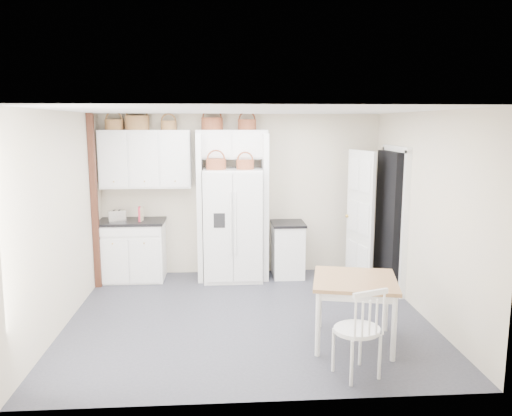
{
  "coord_description": "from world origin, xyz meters",
  "views": [
    {
      "loc": [
        -0.31,
        -6.07,
        2.44
      ],
      "look_at": [
        0.13,
        0.4,
        1.35
      ],
      "focal_mm": 35.0,
      "sensor_mm": 36.0,
      "label": 1
    }
  ],
  "objects": [
    {
      "name": "refrigerator",
      "position": [
        -0.15,
        1.64,
        0.88
      ],
      "size": [
        0.91,
        0.73,
        1.76
      ],
      "primitive_type": "cube",
      "color": "white",
      "rests_on": "floor"
    },
    {
      "name": "wall_right",
      "position": [
        2.25,
        0.0,
        1.3
      ],
      "size": [
        0.0,
        4.0,
        4.0
      ],
      "primitive_type": "plane",
      "rotation": [
        1.57,
        0.0,
        -1.57
      ],
      "color": "beige",
      "rests_on": "floor"
    },
    {
      "name": "basket_upper_c",
      "position": [
        -1.13,
        1.83,
        2.42
      ],
      "size": [
        0.25,
        0.25,
        0.14
      ],
      "primitive_type": "cylinder",
      "color": "#8E5C40",
      "rests_on": "upper_cabinet"
    },
    {
      "name": "basket_fridge_a",
      "position": [
        -0.4,
        1.54,
        1.84
      ],
      "size": [
        0.3,
        0.3,
        0.16
      ],
      "primitive_type": "cylinder",
      "color": "brown",
      "rests_on": "refrigerator"
    },
    {
      "name": "cookbook_cream",
      "position": [
        -1.57,
        1.62,
        1.06
      ],
      "size": [
        0.05,
        0.14,
        0.21
      ],
      "primitive_type": "cube",
      "rotation": [
        0.0,
        0.0,
        -0.15
      ],
      "color": "#C8B392",
      "rests_on": "counter_left"
    },
    {
      "name": "counter_left",
      "position": [
        -1.73,
        1.7,
        0.93
      ],
      "size": [
        1.03,
        0.66,
        0.04
      ],
      "primitive_type": "cube",
      "color": "black",
      "rests_on": "base_cab_left"
    },
    {
      "name": "basket_upper_b",
      "position": [
        -1.61,
        1.83,
        2.46
      ],
      "size": [
        0.37,
        0.37,
        0.22
      ],
      "primitive_type": "cylinder",
      "color": "#8E5C40",
      "rests_on": "upper_cabinet"
    },
    {
      "name": "bridge_cabinet",
      "position": [
        -0.15,
        1.83,
        2.12
      ],
      "size": [
        1.12,
        0.34,
        0.45
      ],
      "primitive_type": "cube",
      "color": "white",
      "rests_on": "wall_back"
    },
    {
      "name": "base_cab_right",
      "position": [
        0.74,
        1.7,
        0.42
      ],
      "size": [
        0.48,
        0.58,
        0.85
      ],
      "primitive_type": "cube",
      "color": "white",
      "rests_on": "floor"
    },
    {
      "name": "windsor_chair",
      "position": [
        0.98,
        -1.58,
        0.47
      ],
      "size": [
        0.58,
        0.55,
        0.94
      ],
      "primitive_type": "cube",
      "rotation": [
        0.0,
        0.0,
        0.35
      ],
      "color": "white",
      "rests_on": "floor"
    },
    {
      "name": "basket_bridge_a",
      "position": [
        -0.46,
        1.83,
        2.44
      ],
      "size": [
        0.34,
        0.34,
        0.19
      ],
      "primitive_type": "cylinder",
      "color": "brown",
      "rests_on": "bridge_cabinet"
    },
    {
      "name": "fridge_panel_right",
      "position": [
        0.36,
        1.7,
        1.15
      ],
      "size": [
        0.08,
        0.6,
        2.3
      ],
      "primitive_type": "cube",
      "color": "white",
      "rests_on": "floor"
    },
    {
      "name": "ceiling",
      "position": [
        0.0,
        0.0,
        2.6
      ],
      "size": [
        4.5,
        4.5,
        0.0
      ],
      "primitive_type": "plane",
      "color": "white",
      "rests_on": "wall_back"
    },
    {
      "name": "basket_bridge_b",
      "position": [
        0.09,
        1.83,
        2.43
      ],
      "size": [
        0.29,
        0.29,
        0.16
      ],
      "primitive_type": "cylinder",
      "color": "brown",
      "rests_on": "bridge_cabinet"
    },
    {
      "name": "floor",
      "position": [
        0.0,
        0.0,
        0.0
      ],
      "size": [
        4.5,
        4.5,
        0.0
      ],
      "primitive_type": "plane",
      "color": "#444552",
      "rests_on": "ground"
    },
    {
      "name": "wall_left",
      "position": [
        -2.25,
        0.0,
        1.3
      ],
      "size": [
        0.0,
        4.0,
        4.0
      ],
      "primitive_type": "plane",
      "rotation": [
        1.57,
        0.0,
        1.57
      ],
      "color": "beige",
      "rests_on": "floor"
    },
    {
      "name": "cookbook_red",
      "position": [
        -1.59,
        1.62,
        1.06
      ],
      "size": [
        0.05,
        0.15,
        0.22
      ],
      "primitive_type": "cube",
      "rotation": [
        0.0,
        0.0,
        0.1
      ],
      "color": "#B82337",
      "rests_on": "counter_left"
    },
    {
      "name": "doorway_void",
      "position": [
        2.16,
        1.0,
        1.02
      ],
      "size": [
        0.18,
        0.85,
        2.05
      ],
      "primitive_type": "cube",
      "color": "black",
      "rests_on": "floor"
    },
    {
      "name": "fridge_panel_left",
      "position": [
        -0.66,
        1.7,
        1.15
      ],
      "size": [
        0.08,
        0.6,
        2.3
      ],
      "primitive_type": "cube",
      "color": "white",
      "rests_on": "floor"
    },
    {
      "name": "wall_back",
      "position": [
        0.0,
        2.0,
        1.3
      ],
      "size": [
        4.5,
        0.0,
        4.5
      ],
      "primitive_type": "plane",
      "rotation": [
        1.57,
        0.0,
        0.0
      ],
      "color": "beige",
      "rests_on": "floor"
    },
    {
      "name": "basket_fridge_b",
      "position": [
        0.04,
        1.54,
        1.83
      ],
      "size": [
        0.27,
        0.27,
        0.14
      ],
      "primitive_type": "cylinder",
      "color": "brown",
      "rests_on": "refrigerator"
    },
    {
      "name": "upper_cabinet",
      "position": [
        -1.5,
        1.83,
        1.9
      ],
      "size": [
        1.4,
        0.34,
        0.9
      ],
      "primitive_type": "cube",
      "color": "white",
      "rests_on": "wall_back"
    },
    {
      "name": "base_cab_left",
      "position": [
        -1.73,
        1.7,
        0.46
      ],
      "size": [
        0.98,
        0.62,
        0.91
      ],
      "primitive_type": "cube",
      "color": "white",
      "rests_on": "floor"
    },
    {
      "name": "door_slab",
      "position": [
        1.8,
        1.33,
        1.02
      ],
      "size": [
        0.21,
        0.79,
        2.05
      ],
      "primitive_type": "cube",
      "rotation": [
        0.0,
        0.0,
        -1.36
      ],
      "color": "white",
      "rests_on": "floor"
    },
    {
      "name": "dining_table",
      "position": [
        1.15,
        -0.85,
        0.38
      ],
      "size": [
        1.07,
        1.07,
        0.75
      ],
      "primitive_type": "cube",
      "rotation": [
        0.0,
        0.0,
        -0.22
      ],
      "color": "brown",
      "rests_on": "floor"
    },
    {
      "name": "trim_post",
      "position": [
        -2.2,
        1.35,
        1.3
      ],
      "size": [
        0.09,
        0.09,
        2.6
      ],
      "primitive_type": "cube",
      "color": "#351B12",
      "rests_on": "floor"
    },
    {
      "name": "basket_upper_a",
      "position": [
        -1.96,
        1.83,
        2.43
      ],
      "size": [
        0.28,
        0.28,
        0.16
      ],
      "primitive_type": "cylinder",
      "color": "#8E5C40",
      "rests_on": "upper_cabinet"
    },
    {
      "name": "counter_right",
      "position": [
        0.74,
        1.7,
        0.87
      ],
      "size": [
        0.52,
        0.62,
        0.04
      ],
      "primitive_type": "cube",
      "color": "black",
      "rests_on": "base_cab_right"
    },
    {
      "name": "toaster",
      "position": [
        -1.93,
        1.59,
        1.04
      ],
      "size": [
        0.29,
        0.23,
        0.18
      ],
      "primitive_type": "cube",
      "rotation": [
        0.0,
        0.0,
        0.33
      ],
      "color": "silver",
      "rests_on": "counter_left"
    }
  ]
}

